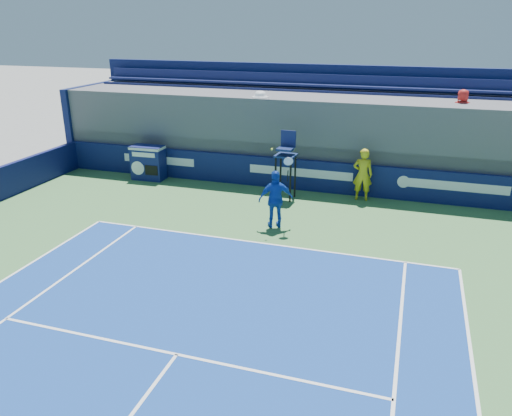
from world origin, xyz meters
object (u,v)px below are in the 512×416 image
(ball_person, at_px, (363,174))
(match_clock, at_px, (148,162))
(umpire_chair, at_px, (286,158))
(tennis_player, at_px, (276,199))

(ball_person, xyz_separation_m, match_clock, (-8.60, -0.08, -0.22))
(umpire_chair, bearing_deg, ball_person, 14.15)
(ball_person, height_order, match_clock, ball_person)
(ball_person, bearing_deg, umpire_chair, 9.23)
(umpire_chair, relative_size, tennis_player, 0.96)
(tennis_player, bearing_deg, umpire_chair, 98.16)
(umpire_chair, distance_m, tennis_player, 2.83)
(ball_person, distance_m, tennis_player, 4.10)
(ball_person, bearing_deg, match_clock, -4.38)
(match_clock, bearing_deg, ball_person, 0.54)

